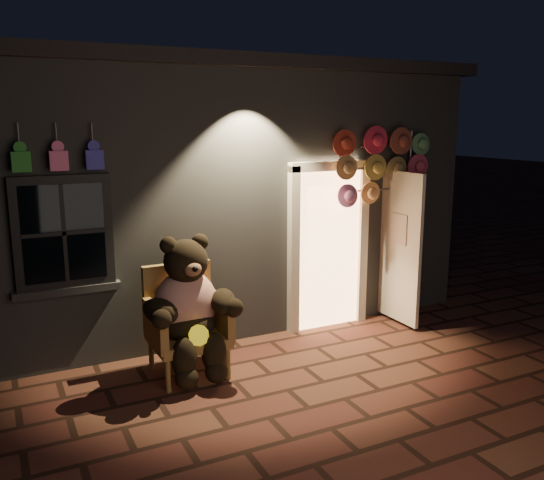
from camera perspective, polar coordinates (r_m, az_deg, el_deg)
ground at (r=6.07m, az=1.62°, el=-14.63°), size 60.00×60.00×0.00m
shop_building at (r=9.20m, az=-10.04°, el=5.61°), size 7.30×5.95×3.51m
wicker_armchair at (r=6.34m, az=-8.63°, el=-7.87°), size 0.82×0.74×1.17m
teddy_bear at (r=6.14m, az=-8.24°, el=-6.57°), size 1.09×0.85×1.50m
hat_rack at (r=7.63m, az=10.77°, el=7.21°), size 1.52×0.22×2.58m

